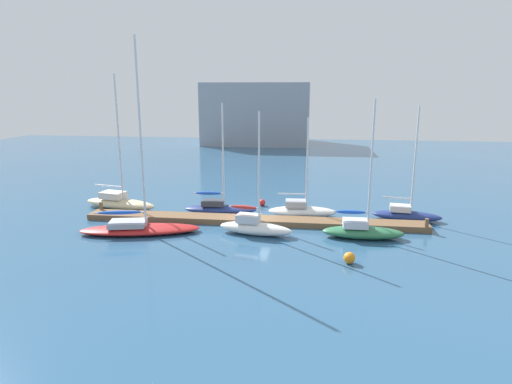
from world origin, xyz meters
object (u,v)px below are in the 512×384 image
Objects in this scene: sailboat_5 at (362,230)px; harbor_building_distant at (258,113)px; sailboat_3 at (254,226)px; sailboat_6 at (406,214)px; mooring_buoy_red at (262,203)px; sailboat_1 at (138,226)px; sailboat_4 at (302,210)px; sailboat_0 at (119,202)px; sailboat_2 at (219,207)px; mooring_buoy_orange at (349,258)px.

sailboat_5 is 56.28m from harbor_building_distant.
sailboat_6 reaches higher than sailboat_3.
sailboat_5 reaches higher than mooring_buoy_red.
sailboat_1 is 15.84m from sailboat_5.
sailboat_4 is at bearing 132.24° from sailboat_5.
sailboat_5 reaches higher than sailboat_4.
mooring_buoy_red is at bearing 138.75° from sailboat_4.
sailboat_4 is (15.74, -0.39, -0.07)m from sailboat_0.
sailboat_2 is 15.40× the size of mooring_buoy_red.
sailboat_5 is at bearing -2.27° from sailboat_0.
sailboat_3 is 1.09× the size of sailboat_4.
sailboat_0 reaches higher than sailboat_2.
sailboat_0 is 20.67m from sailboat_5.
sailboat_1 reaches higher than sailboat_3.
sailboat_1 is at bearing -132.12° from sailboat_2.
harbor_building_distant reaches higher than mooring_buoy_orange.
sailboat_0 is 15.75m from sailboat_4.
harbor_building_distant is (-9.76, 49.51, 5.14)m from sailboat_4.
sailboat_1 is at bearing -155.70° from sailboat_4.
sailboat_6 is (15.05, -0.07, -0.00)m from sailboat_2.
sailboat_1 reaches higher than sailboat_2.
sailboat_3 is (8.30, 0.78, 0.12)m from sailboat_1.
sailboat_3 is at bearing -83.16° from harbor_building_distant.
sailboat_6 is (23.95, -0.39, -0.09)m from sailboat_0.
sailboat_1 is 19.40× the size of mooring_buoy_orange.
sailboat_5 is at bearing -26.61° from sailboat_2.
sailboat_1 is 1.56× the size of sailboat_3.
sailboat_0 is 49.74m from harbor_building_distant.
sailboat_4 is (11.53, 5.75, 0.03)m from sailboat_1.
mooring_buoy_orange is (3.05, -9.53, -0.19)m from sailboat_4.
sailboat_5 is 10.95m from mooring_buoy_red.
sailboat_4 is at bearing 66.79° from sailboat_3.
sailboat_1 is (4.21, -6.14, -0.11)m from sailboat_0.
harbor_building_distant is at bearing 118.21° from sailboat_6.
sailboat_6 reaches higher than mooring_buoy_orange.
sailboat_1 is 12.89m from sailboat_4.
harbor_building_distant is (1.77, 55.26, 5.17)m from sailboat_1.
sailboat_4 is at bearing -78.85° from harbor_building_distant.
sailboat_3 reaches higher than mooring_buoy_red.
sailboat_2 is 0.95× the size of sailboat_5.
sailboat_4 is at bearing 14.34° from sailboat_1.
sailboat_6 reaches higher than sailboat_4.
sailboat_6 is 12.12m from mooring_buoy_red.
harbor_building_distant reaches higher than sailboat_5.
sailboat_1 is 1.50× the size of sailboat_2.
mooring_buoy_orange is at bearing -26.69° from sailboat_1.
mooring_buoy_orange is (9.89, -9.59, -0.17)m from sailboat_2.
harbor_building_distant is (-6.20, 46.62, 5.38)m from mooring_buoy_red.
harbor_building_distant reaches higher than sailboat_2.
sailboat_6 is at bearing 50.58° from sailboat_5.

